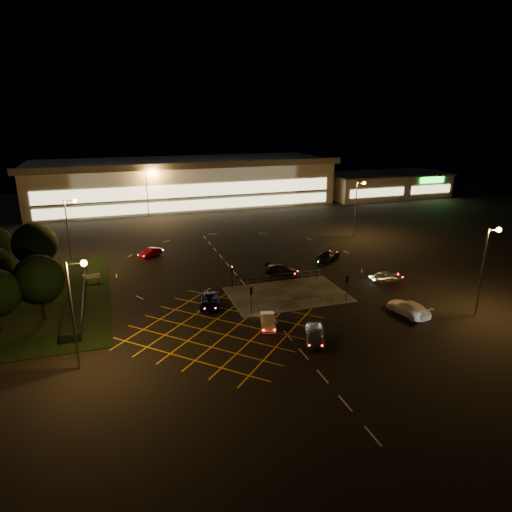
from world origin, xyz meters
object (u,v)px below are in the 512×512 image
object	(u,v)px
car_near_silver	(315,334)
car_east_grey	(329,255)
signal_ne	(318,263)
car_circ_red	(151,252)
signal_nw	(232,272)
signal_sw	(251,295)
car_left_blue	(210,301)
car_right_silver	(386,277)
car_approach_white	(408,308)
signal_se	(347,283)
car_far_dkgrey	(282,270)
car_queue_white	(268,321)

from	to	relation	value
car_near_silver	car_east_grey	xyz separation A→B (m)	(13.46, 23.45, -0.10)
signal_ne	car_circ_red	xyz separation A→B (m)	(-20.49, 17.55, -1.71)
signal_nw	signal_ne	bearing A→B (deg)	0.00
signal_sw	car_near_silver	distance (m)	9.16
signal_nw	car_left_blue	bearing A→B (deg)	-131.80
car_right_silver	car_approach_white	xyz separation A→B (m)	(-3.63, -9.76, 0.10)
car_left_blue	car_east_grey	size ratio (longest dim) A/B	1.01
signal_sw	signal_se	distance (m)	12.00
car_near_silver	car_far_dkgrey	distance (m)	19.47
signal_se	car_circ_red	distance (m)	32.79
signal_se	car_circ_red	size ratio (longest dim) A/B	0.79
car_queue_white	car_left_blue	bearing A→B (deg)	138.88
car_near_silver	car_far_dkgrey	bearing A→B (deg)	101.35
signal_nw	car_near_silver	bearing A→B (deg)	-75.81
car_far_dkgrey	car_right_silver	bearing A→B (deg)	-76.55
car_left_blue	signal_ne	bearing A→B (deg)	27.22
car_right_silver	car_approach_white	bearing A→B (deg)	165.14
signal_sw	signal_ne	size ratio (longest dim) A/B	1.00
signal_se	car_far_dkgrey	distance (m)	11.80
car_queue_white	car_east_grey	bearing A→B (deg)	64.48
signal_sw	car_approach_white	bearing A→B (deg)	161.69
car_right_silver	signal_sw	bearing A→B (deg)	107.18
signal_sw	signal_nw	distance (m)	7.99
signal_sw	car_approach_white	world-z (taller)	signal_sw
signal_se	car_approach_white	bearing A→B (deg)	130.71
car_east_grey	signal_nw	bearing A→B (deg)	71.03
signal_ne	car_queue_white	size ratio (longest dim) A/B	0.78
car_right_silver	car_approach_white	world-z (taller)	car_approach_white
signal_ne	car_right_silver	size ratio (longest dim) A/B	0.77
car_circ_red	car_east_grey	distance (m)	27.92
signal_ne	car_near_silver	world-z (taller)	signal_ne
car_far_dkgrey	car_east_grey	distance (m)	10.43
signal_se	signal_nw	xyz separation A→B (m)	(-12.00, 7.99, 0.00)
car_near_silver	car_approach_white	size ratio (longest dim) A/B	0.85
car_east_grey	car_far_dkgrey	bearing A→B (deg)	73.03
car_left_blue	car_east_grey	distance (m)	24.51
signal_nw	car_left_blue	xyz separation A→B (m)	(-3.95, -4.42, -1.68)
signal_se	car_east_grey	size ratio (longest dim) A/B	0.64
signal_ne	car_right_silver	xyz separation A→B (m)	(8.41, -3.78, -1.67)
car_near_silver	car_right_silver	world-z (taller)	car_near_silver
car_queue_white	signal_se	bearing A→B (deg)	33.74
signal_nw	car_circ_red	bearing A→B (deg)	115.82
car_near_silver	car_east_grey	world-z (taller)	car_near_silver
signal_sw	signal_nw	bearing A→B (deg)	-90.00
car_far_dkgrey	car_circ_red	bearing A→B (deg)	90.92
signal_se	signal_ne	distance (m)	7.99
car_queue_white	car_left_blue	size ratio (longest dim) A/B	0.82
signal_sw	car_east_grey	distance (m)	23.37
signal_se	signal_nw	size ratio (longest dim) A/B	1.00
signal_sw	car_east_grey	size ratio (longest dim) A/B	0.64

